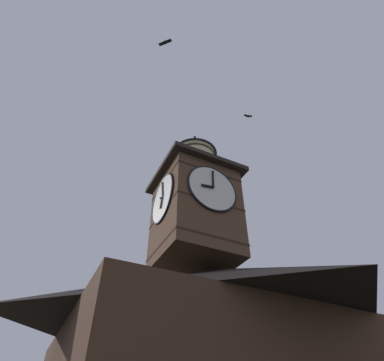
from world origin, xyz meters
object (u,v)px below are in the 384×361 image
Objects in this scene: flying_bird_high at (248,116)px; pine_tree_behind at (178,354)px; flying_bird_low at (165,42)px; clock_tower at (195,201)px.

pine_tree_behind is at bearing -56.28° from flying_bird_high.
pine_tree_behind is 22.57× the size of flying_bird_low.
flying_bird_high reaches higher than pine_tree_behind.
pine_tree_behind is 16.61m from flying_bird_high.
pine_tree_behind is at bearing -120.39° from flying_bird_low.
clock_tower is 10.50m from flying_bird_high.
clock_tower is 13.49× the size of flying_bird_high.
clock_tower is at bearing 0.10° from flying_bird_high.
pine_tree_behind is 16.45m from flying_bird_low.
flying_bird_high reaches higher than flying_bird_low.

